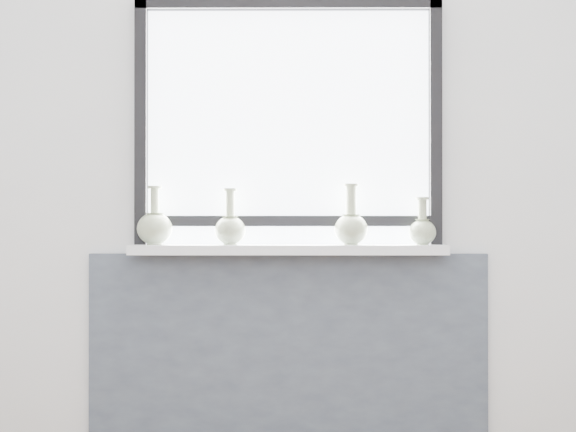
{
  "coord_description": "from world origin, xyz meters",
  "views": [
    {
      "loc": [
        0.01,
        -1.64,
        1.0
      ],
      "look_at": [
        0.0,
        1.55,
        1.02
      ],
      "focal_mm": 50.0,
      "sensor_mm": 36.0,
      "label": 1
    }
  ],
  "objects_px": {
    "windowsill": "(288,250)",
    "vase_d": "(422,230)",
    "vase_b": "(230,227)",
    "vase_c": "(351,226)",
    "vase_a": "(155,226)"
  },
  "relations": [
    {
      "from": "vase_a",
      "to": "vase_c",
      "type": "height_order",
      "value": "vase_c"
    },
    {
      "from": "windowsill",
      "to": "vase_a",
      "type": "height_order",
      "value": "vase_a"
    },
    {
      "from": "windowsill",
      "to": "vase_b",
      "type": "bearing_deg",
      "value": 179.79
    },
    {
      "from": "vase_b",
      "to": "vase_c",
      "type": "distance_m",
      "value": 0.51
    },
    {
      "from": "vase_b",
      "to": "vase_c",
      "type": "relative_size",
      "value": 0.93
    },
    {
      "from": "vase_c",
      "to": "vase_d",
      "type": "distance_m",
      "value": 0.3
    },
    {
      "from": "windowsill",
      "to": "vase_d",
      "type": "height_order",
      "value": "vase_d"
    },
    {
      "from": "vase_a",
      "to": "vase_d",
      "type": "height_order",
      "value": "vase_a"
    },
    {
      "from": "windowsill",
      "to": "vase_b",
      "type": "height_order",
      "value": "vase_b"
    },
    {
      "from": "vase_b",
      "to": "vase_c",
      "type": "height_order",
      "value": "vase_c"
    },
    {
      "from": "vase_b",
      "to": "vase_d",
      "type": "distance_m",
      "value": 0.8
    },
    {
      "from": "windowsill",
      "to": "vase_c",
      "type": "xyz_separation_m",
      "value": [
        0.26,
        -0.01,
        0.1
      ]
    },
    {
      "from": "vase_b",
      "to": "vase_a",
      "type": "bearing_deg",
      "value": 179.75
    },
    {
      "from": "vase_b",
      "to": "vase_d",
      "type": "bearing_deg",
      "value": -0.83
    },
    {
      "from": "vase_a",
      "to": "vase_b",
      "type": "distance_m",
      "value": 0.32
    }
  ]
}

